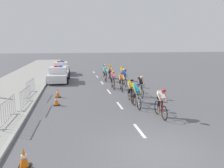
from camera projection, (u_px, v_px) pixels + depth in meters
ground_plane at (156, 152)px, 7.74m from camera, size 160.00×160.00×0.00m
sidewalk_slab at (17, 85)px, 19.91m from camera, size 5.14×60.00×0.12m
kerb_edge at (46, 84)px, 20.35m from camera, size 0.16×60.00×0.13m
lane_markings_centre at (109, 92)px, 17.38m from camera, size 0.14×25.60×0.01m
cyclist_lead at (161, 102)px, 11.27m from camera, size 0.42×1.72×1.56m
cyclist_second at (137, 95)px, 12.95m from camera, size 0.42×1.72×1.56m
cyclist_third at (131, 90)px, 14.25m from camera, size 0.43×1.72×1.56m
cyclist_fourth at (140, 86)px, 15.62m from camera, size 0.43×1.72×1.56m
cyclist_fifth at (121, 81)px, 17.63m from camera, size 0.44×1.72×1.56m
cyclist_sixth at (124, 77)px, 19.52m from camera, size 0.42×1.72×1.56m
cyclist_seventh at (113, 79)px, 18.47m from camera, size 0.42×1.72×1.56m
cyclist_eighth at (122, 73)px, 22.46m from camera, size 0.44×1.72×1.56m
cyclist_ninth at (110, 71)px, 23.48m from camera, size 0.44×1.72×1.56m
cyclist_tenth at (105, 71)px, 24.23m from camera, size 0.44×1.72×1.56m
cyclist_eleventh at (105, 73)px, 21.96m from camera, size 0.43×1.72×1.56m
police_car_nearest at (59, 75)px, 21.78m from camera, size 2.13×4.46×1.59m
police_car_second at (61, 69)px, 27.14m from camera, size 2.08×4.44×1.59m
crowd_barrier_front at (8, 111)px, 10.34m from camera, size 0.58×2.32×1.07m
crowd_barrier_middle at (26, 97)px, 12.93m from camera, size 0.60×2.32×1.07m
crowd_barrier_rear at (31, 88)px, 15.71m from camera, size 0.63×2.32×1.07m
traffic_cone_near at (24, 158)px, 6.74m from camera, size 0.36×0.36×0.64m
traffic_cone_mid at (58, 93)px, 15.50m from camera, size 0.36×0.36×0.64m
traffic_cone_far at (56, 100)px, 13.49m from camera, size 0.36×0.36×0.64m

